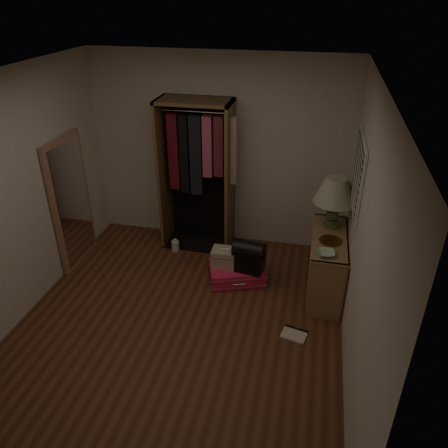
% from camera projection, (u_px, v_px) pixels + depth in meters
% --- Properties ---
extents(ground, '(4.00, 4.00, 0.00)m').
position_uv_depth(ground, '(179.00, 326.00, 4.79)').
color(ground, '#532B17').
rests_on(ground, ground).
extents(room_walls, '(3.52, 4.02, 2.60)m').
position_uv_depth(room_walls, '(180.00, 202.00, 4.08)').
color(room_walls, beige).
rests_on(room_walls, ground).
extents(console_bookshelf, '(0.42, 1.12, 0.75)m').
position_uv_depth(console_bookshelf, '(327.00, 261.00, 5.19)').
color(console_bookshelf, olive).
rests_on(console_bookshelf, ground).
extents(open_wardrobe, '(1.02, 0.50, 2.05)m').
position_uv_depth(open_wardrobe, '(198.00, 164.00, 5.76)').
color(open_wardrobe, brown).
rests_on(open_wardrobe, ground).
extents(floor_mirror, '(0.06, 0.80, 1.70)m').
position_uv_depth(floor_mirror, '(71.00, 202.00, 5.55)').
color(floor_mirror, '#A87651').
rests_on(floor_mirror, ground).
extents(pink_suitcase, '(0.81, 0.69, 0.21)m').
position_uv_depth(pink_suitcase, '(236.00, 273.00, 5.48)').
color(pink_suitcase, '#E31B4C').
rests_on(pink_suitcase, ground).
extents(train_case, '(0.35, 0.25, 0.25)m').
position_uv_depth(train_case, '(226.00, 258.00, 5.38)').
color(train_case, tan).
rests_on(train_case, pink_suitcase).
extents(black_bag, '(0.40, 0.29, 0.40)m').
position_uv_depth(black_bag, '(249.00, 255.00, 5.27)').
color(black_bag, black).
rests_on(black_bag, pink_suitcase).
extents(table_lamp, '(0.54, 0.54, 0.62)m').
position_uv_depth(table_lamp, '(336.00, 191.00, 5.00)').
color(table_lamp, '#4D5C2C').
rests_on(table_lamp, console_bookshelf).
extents(brass_tray, '(0.30, 0.30, 0.02)m').
position_uv_depth(brass_tray, '(331.00, 241.00, 4.90)').
color(brass_tray, '#A17B3E').
rests_on(brass_tray, console_bookshelf).
extents(ceramic_bowl, '(0.21, 0.21, 0.05)m').
position_uv_depth(ceramic_bowl, '(326.00, 253.00, 4.65)').
color(ceramic_bowl, '#B6D9B5').
rests_on(ceramic_bowl, console_bookshelf).
extents(white_jug, '(0.11, 0.11, 0.18)m').
position_uv_depth(white_jug, '(175.00, 246.00, 6.10)').
color(white_jug, white).
rests_on(white_jug, ground).
extents(floor_book, '(0.30, 0.26, 0.02)m').
position_uv_depth(floor_book, '(295.00, 334.00, 4.67)').
color(floor_book, beige).
rests_on(floor_book, ground).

